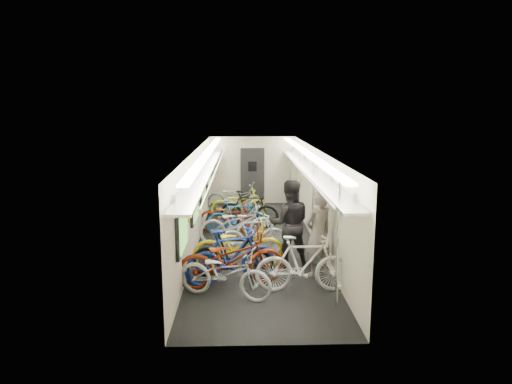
{
  "coord_description": "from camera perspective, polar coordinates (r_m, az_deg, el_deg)",
  "views": [
    {
      "loc": [
        -0.36,
        -11.14,
        3.45
      ],
      "look_at": [
        0.01,
        1.06,
        1.15
      ],
      "focal_mm": 32.0,
      "sensor_mm": 36.0,
      "label": 1
    }
  ],
  "objects": [
    {
      "name": "bicycle_6",
      "position": [
        11.66,
        -2.36,
        -3.96
      ],
      "size": [
        2.01,
        1.01,
        1.01
      ],
      "primitive_type": "imported",
      "rotation": [
        0.0,
        0.0,
        1.75
      ],
      "color": "#A3A5A8",
      "rests_on": "ground"
    },
    {
      "name": "backpack",
      "position": [
        10.49,
        8.87,
        -1.39
      ],
      "size": [
        0.29,
        0.23,
        0.38
      ],
      "primitive_type": "cube",
      "rotation": [
        0.0,
        0.0,
        -0.4
      ],
      "color": "#B72312",
      "rests_on": "passenger_near"
    },
    {
      "name": "bicycle_12",
      "position": [
        14.77,
        -2.53,
        -0.79
      ],
      "size": [
        2.09,
        1.17,
        1.04
      ],
      "primitive_type": "imported",
      "rotation": [
        0.0,
        0.0,
        1.31
      ],
      "color": "slate",
      "rests_on": "ground"
    },
    {
      "name": "bicycle_2",
      "position": [
        8.89,
        -3.12,
        -8.37
      ],
      "size": [
        2.22,
        1.18,
        1.11
      ],
      "primitive_type": "imported",
      "rotation": [
        0.0,
        0.0,
        1.79
      ],
      "color": "maroon",
      "rests_on": "ground"
    },
    {
      "name": "train_car_shell",
      "position": [
        11.99,
        -1.73,
        2.06
      ],
      "size": [
        10.0,
        10.0,
        10.0
      ],
      "color": "black",
      "rests_on": "ground"
    },
    {
      "name": "bicycle_10",
      "position": [
        14.27,
        -2.16,
        -1.44
      ],
      "size": [
        1.81,
        0.85,
        0.92
      ],
      "primitive_type": "imported",
      "rotation": [
        0.0,
        0.0,
        1.71
      ],
      "color": "yellow",
      "rests_on": "ground"
    },
    {
      "name": "passenger_near",
      "position": [
        9.42,
        7.78,
        -5.2
      ],
      "size": [
        0.77,
        0.69,
        1.78
      ],
      "primitive_type": "imported",
      "rotation": [
        0.0,
        0.0,
        3.67
      ],
      "color": "gray",
      "rests_on": "ground"
    },
    {
      "name": "bicycle_8",
      "position": [
        12.5,
        -3.37,
        -3.14
      ],
      "size": [
        1.89,
        1.22,
        0.94
      ],
      "primitive_type": "imported",
      "rotation": [
        0.0,
        0.0,
        1.21
      ],
      "color": "#943010",
      "rests_on": "ground"
    },
    {
      "name": "bicycle_9",
      "position": [
        13.16,
        -0.88,
        -2.15
      ],
      "size": [
        1.84,
        1.02,
        1.06
      ],
      "primitive_type": "imported",
      "rotation": [
        0.0,
        0.0,
        1.26
      ],
      "color": "black",
      "rests_on": "ground"
    },
    {
      "name": "bicycle_1",
      "position": [
        9.01,
        -3.11,
        -8.05
      ],
      "size": [
        1.93,
        1.14,
        1.12
      ],
      "primitive_type": "imported",
      "rotation": [
        0.0,
        0.0,
        1.92
      ],
      "color": "#1B32A4",
      "rests_on": "ground"
    },
    {
      "name": "bicycle_5",
      "position": [
        10.67,
        -0.41,
        -5.4
      ],
      "size": [
        1.71,
        0.75,
        0.99
      ],
      "primitive_type": "imported",
      "rotation": [
        0.0,
        0.0,
        1.75
      ],
      "color": "silver",
      "rests_on": "ground"
    },
    {
      "name": "bicycle_7",
      "position": [
        12.36,
        -2.41,
        -3.18
      ],
      "size": [
        1.67,
        0.59,
        0.98
      ],
      "primitive_type": "imported",
      "rotation": [
        0.0,
        0.0,
        1.65
      ],
      "color": "#1B55A3",
      "rests_on": "ground"
    },
    {
      "name": "bicycle_0",
      "position": [
        8.42,
        -3.88,
        -10.08
      ],
      "size": [
        1.9,
        1.21,
        0.94
      ],
      "primitive_type": "imported",
      "rotation": [
        0.0,
        0.0,
        1.21
      ],
      "color": "silver",
      "rests_on": "ground"
    },
    {
      "name": "bicycle_11",
      "position": [
        8.66,
        6.01,
        -8.95
      ],
      "size": [
        1.84,
        0.54,
        1.1
      ],
      "primitive_type": "imported",
      "rotation": [
        0.0,
        0.0,
        1.58
      ],
      "color": "silver",
      "rests_on": "ground"
    },
    {
      "name": "bicycle_4",
      "position": [
        9.85,
        -2.2,
        -6.66
      ],
      "size": [
        2.03,
        0.89,
        1.03
      ],
      "primitive_type": "imported",
      "rotation": [
        0.0,
        0.0,
        1.68
      ],
      "color": "yellow",
      "rests_on": "ground"
    },
    {
      "name": "bicycle_3",
      "position": [
        9.23,
        -2.91,
        -7.89
      ],
      "size": [
        1.76,
        0.79,
        1.02
      ],
      "primitive_type": "imported",
      "rotation": [
        0.0,
        0.0,
        1.38
      ],
      "color": "black",
      "rests_on": "ground"
    },
    {
      "name": "passenger_mid",
      "position": [
        9.92,
        4.18,
        -3.93
      ],
      "size": [
        0.94,
        0.74,
        1.91
      ],
      "primitive_type": "imported",
      "rotation": [
        0.0,
        0.0,
        3.12
      ],
      "color": "black",
      "rests_on": "ground"
    }
  ]
}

